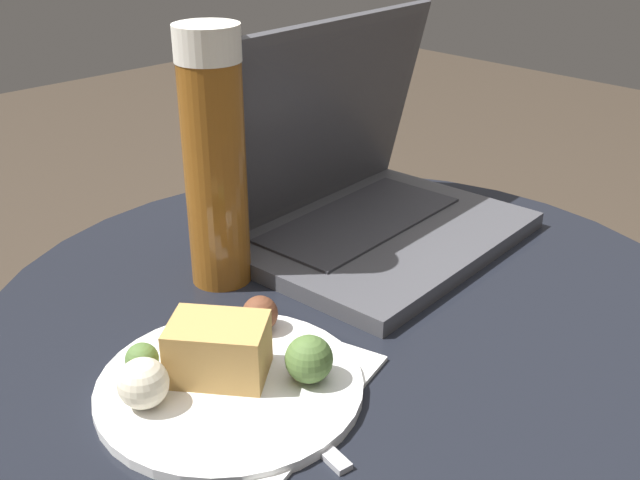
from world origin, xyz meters
name	(u,v)px	position (x,y,z in m)	size (l,w,h in m)	color
table	(352,416)	(0.00, 0.00, 0.38)	(0.71, 0.71, 0.52)	#9E9EA3
napkin	(266,393)	(-0.15, -0.05, 0.52)	(0.21, 0.17, 0.00)	white
laptop	(363,196)	(0.12, 0.10, 0.57)	(0.34, 0.26, 0.24)	#47474C
beer_glass	(215,160)	(-0.06, 0.13, 0.65)	(0.06, 0.06, 0.26)	brown
snack_plate	(226,371)	(-0.17, -0.02, 0.53)	(0.22, 0.22, 0.06)	white
fork	(261,390)	(-0.15, -0.04, 0.52)	(0.05, 0.19, 0.00)	#B2B2B7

